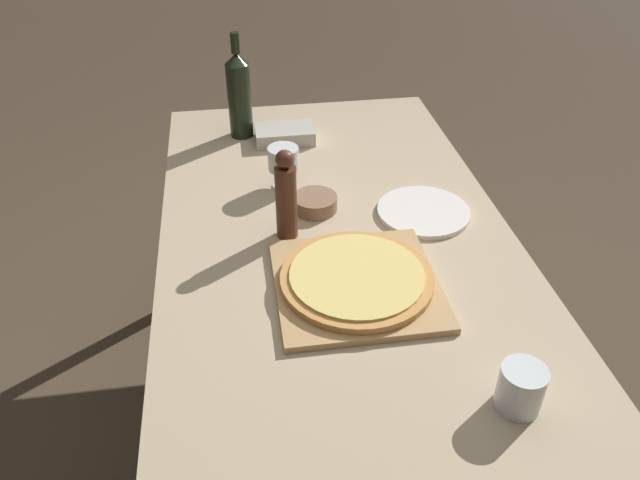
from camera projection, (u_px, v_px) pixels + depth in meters
The scene contains 11 objects.
ground_plane at pixel (335, 432), 2.06m from camera, with size 12.00×12.00×0.00m, color #4C3D2D.
dining_table at pixel (339, 268), 1.65m from camera, with size 0.92×1.75×0.78m.
cutting_board at pixel (356, 284), 1.45m from camera, with size 0.38×0.38×0.02m.
pizza at pixel (357, 278), 1.44m from camera, with size 0.36×0.36×0.02m.
wine_bottle at pixel (239, 94), 2.01m from camera, with size 0.08×0.08×0.34m.
pepper_mill at pixel (286, 197), 1.56m from camera, with size 0.05×0.05×0.25m.
wine_glass at pixel (283, 160), 1.77m from camera, with size 0.09×0.09×0.13m.
small_bowl at pixel (315, 203), 1.71m from camera, with size 0.12×0.12×0.04m.
drinking_tumbler at pixel (521, 388), 1.15m from camera, with size 0.09×0.09×0.09m.
dinner_plate at pixel (423, 212), 1.70m from camera, with size 0.25×0.25×0.01m.
food_container at pixel (285, 134), 2.05m from camera, with size 0.19×0.12×0.05m.
Camera 1 is at (-0.24, -1.27, 1.72)m, focal length 35.00 mm.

